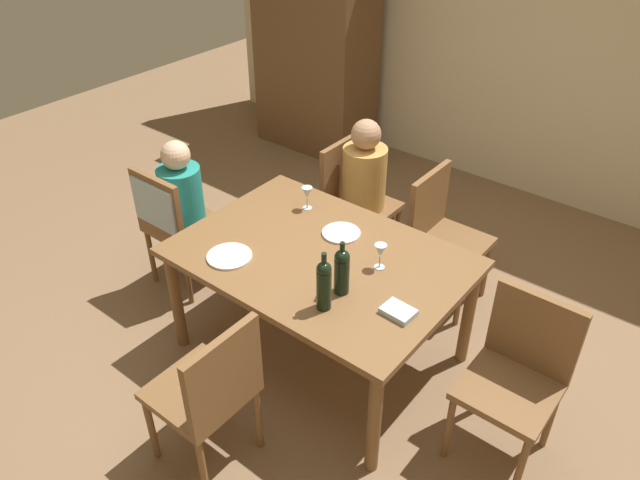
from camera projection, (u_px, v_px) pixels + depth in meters
name	position (u px, v px, depth m)	size (l,w,h in m)	color
ground_plane	(320.00, 350.00, 3.81)	(10.00, 10.00, 0.00)	#846647
rear_room_partition	(536.00, 33.00, 4.82)	(6.40, 0.12, 2.70)	beige
armoire_cabinet	(315.00, 35.00, 5.64)	(1.18, 0.62, 2.18)	brown
dining_table	(320.00, 266.00, 3.44)	(1.58, 1.12, 0.74)	brown
chair_left_end	(169.00, 216.00, 4.00)	(0.44, 0.46, 0.92)	brown
chair_far_left	(353.00, 195.00, 4.34)	(0.44, 0.44, 0.92)	brown
chair_right_end	(519.00, 369.00, 2.97)	(0.44, 0.44, 0.92)	brown
chair_near	(211.00, 389.00, 2.86)	(0.44, 0.44, 0.92)	brown
chair_far_right	(441.00, 230.00, 3.97)	(0.44, 0.44, 0.92)	brown
person_woman_host	(186.00, 202.00, 4.07)	(0.28, 0.33, 1.09)	#33333D
person_man_bearded	(367.00, 185.00, 4.21)	(0.35, 0.31, 1.13)	#33333D
wine_bottle_tall_green	(342.00, 270.00, 3.05)	(0.08, 0.08, 0.31)	black
wine_bottle_dark_red	(324.00, 284.00, 2.94)	(0.07, 0.07, 0.33)	black
wine_glass_near_left	(307.00, 193.00, 3.74)	(0.07, 0.07, 0.15)	silver
wine_glass_centre	(380.00, 251.00, 3.23)	(0.07, 0.07, 0.15)	silver
dinner_plate_host	(341.00, 233.00, 3.56)	(0.23, 0.23, 0.01)	white
dinner_plate_guest_left	(229.00, 256.00, 3.37)	(0.25, 0.25, 0.01)	white
folded_napkin	(398.00, 311.00, 2.98)	(0.16, 0.12, 0.03)	#ADC6D6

